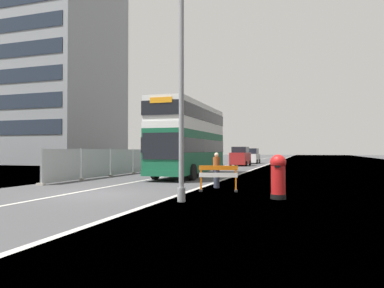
{
  "coord_description": "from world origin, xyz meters",
  "views": [
    {
      "loc": [
        8.29,
        -12.88,
        1.82
      ],
      "look_at": [
        1.74,
        7.06,
        2.2
      ],
      "focal_mm": 33.4,
      "sensor_mm": 36.0,
      "label": 1
    }
  ],
  "objects_px": {
    "red_pillar_postbox": "(278,175)",
    "car_receding_mid": "(252,156)",
    "pedestrian_at_kerb": "(217,170)",
    "lamppost_foreground": "(181,83)",
    "car_oncoming_near": "(240,157)",
    "roadworks_barrier": "(218,175)",
    "double_decker_bus": "(190,138)",
    "car_receding_far": "(240,155)"
  },
  "relations": [
    {
      "from": "red_pillar_postbox",
      "to": "car_receding_mid",
      "type": "distance_m",
      "value": 36.96
    },
    {
      "from": "red_pillar_postbox",
      "to": "pedestrian_at_kerb",
      "type": "height_order",
      "value": "pedestrian_at_kerb"
    },
    {
      "from": "lamppost_foreground",
      "to": "red_pillar_postbox",
      "type": "height_order",
      "value": "lamppost_foreground"
    },
    {
      "from": "lamppost_foreground",
      "to": "red_pillar_postbox",
      "type": "xyz_separation_m",
      "value": [
        3.21,
        1.83,
        -3.31
      ]
    },
    {
      "from": "lamppost_foreground",
      "to": "pedestrian_at_kerb",
      "type": "xyz_separation_m",
      "value": [
        0.03,
        4.94,
        -3.36
      ]
    },
    {
      "from": "pedestrian_at_kerb",
      "to": "car_oncoming_near",
      "type": "bearing_deg",
      "value": 97.85
    },
    {
      "from": "roadworks_barrier",
      "to": "pedestrian_at_kerb",
      "type": "relative_size",
      "value": 1.01
    },
    {
      "from": "double_decker_bus",
      "to": "roadworks_barrier",
      "type": "relative_size",
      "value": 6.21
    },
    {
      "from": "lamppost_foreground",
      "to": "car_receding_mid",
      "type": "xyz_separation_m",
      "value": [
        -3.35,
        38.2,
        -3.24
      ]
    },
    {
      "from": "roadworks_barrier",
      "to": "car_receding_mid",
      "type": "xyz_separation_m",
      "value": [
        -3.83,
        34.69,
        0.26
      ]
    },
    {
      "from": "red_pillar_postbox",
      "to": "car_receding_far",
      "type": "bearing_deg",
      "value": 102.35
    },
    {
      "from": "car_receding_mid",
      "to": "car_receding_far",
      "type": "height_order",
      "value": "car_receding_far"
    },
    {
      "from": "lamppost_foreground",
      "to": "car_oncoming_near",
      "type": "distance_m",
      "value": 30.72
    },
    {
      "from": "car_oncoming_near",
      "to": "red_pillar_postbox",
      "type": "bearing_deg",
      "value": -76.82
    },
    {
      "from": "car_receding_far",
      "to": "pedestrian_at_kerb",
      "type": "height_order",
      "value": "car_receding_far"
    },
    {
      "from": "red_pillar_postbox",
      "to": "car_receding_mid",
      "type": "relative_size",
      "value": 0.39
    },
    {
      "from": "car_receding_far",
      "to": "car_oncoming_near",
      "type": "bearing_deg",
      "value": -79.08
    },
    {
      "from": "red_pillar_postbox",
      "to": "car_oncoming_near",
      "type": "distance_m",
      "value": 29.3
    },
    {
      "from": "double_decker_bus",
      "to": "car_receding_far",
      "type": "relative_size",
      "value": 2.75
    },
    {
      "from": "roadworks_barrier",
      "to": "double_decker_bus",
      "type": "bearing_deg",
      "value": 116.3
    },
    {
      "from": "double_decker_bus",
      "to": "pedestrian_at_kerb",
      "type": "relative_size",
      "value": 6.28
    },
    {
      "from": "roadworks_barrier",
      "to": "car_oncoming_near",
      "type": "bearing_deg",
      "value": 98.37
    },
    {
      "from": "car_receding_far",
      "to": "pedestrian_at_kerb",
      "type": "xyz_separation_m",
      "value": [
        6.72,
        -42.06,
        -0.15
      ]
    },
    {
      "from": "red_pillar_postbox",
      "to": "car_receding_far",
      "type": "xyz_separation_m",
      "value": [
        -9.89,
        45.18,
        0.1
      ]
    },
    {
      "from": "car_receding_mid",
      "to": "lamppost_foreground",
      "type": "bearing_deg",
      "value": -84.98
    },
    {
      "from": "lamppost_foreground",
      "to": "red_pillar_postbox",
      "type": "distance_m",
      "value": 4.96
    },
    {
      "from": "car_oncoming_near",
      "to": "lamppost_foreground",
      "type": "bearing_deg",
      "value": -83.47
    },
    {
      "from": "car_receding_mid",
      "to": "pedestrian_at_kerb",
      "type": "relative_size",
      "value": 2.47
    },
    {
      "from": "lamppost_foreground",
      "to": "car_oncoming_near",
      "type": "xyz_separation_m",
      "value": [
        -3.47,
        30.36,
        -3.16
      ]
    },
    {
      "from": "red_pillar_postbox",
      "to": "car_receding_far",
      "type": "relative_size",
      "value": 0.43
    },
    {
      "from": "double_decker_bus",
      "to": "red_pillar_postbox",
      "type": "relative_size",
      "value": 6.47
    },
    {
      "from": "roadworks_barrier",
      "to": "pedestrian_at_kerb",
      "type": "distance_m",
      "value": 1.5
    },
    {
      "from": "double_decker_bus",
      "to": "red_pillar_postbox",
      "type": "distance_m",
      "value": 12.4
    },
    {
      "from": "red_pillar_postbox",
      "to": "car_receding_mid",
      "type": "height_order",
      "value": "car_receding_mid"
    },
    {
      "from": "red_pillar_postbox",
      "to": "car_oncoming_near",
      "type": "relative_size",
      "value": 0.38
    },
    {
      "from": "roadworks_barrier",
      "to": "car_receding_far",
      "type": "distance_m",
      "value": 44.08
    },
    {
      "from": "car_receding_mid",
      "to": "pedestrian_at_kerb",
      "type": "xyz_separation_m",
      "value": [
        3.38,
        -33.26,
        -0.12
      ]
    },
    {
      "from": "roadworks_barrier",
      "to": "car_receding_far",
      "type": "bearing_deg",
      "value": 99.35
    },
    {
      "from": "red_pillar_postbox",
      "to": "roadworks_barrier",
      "type": "distance_m",
      "value": 3.21
    },
    {
      "from": "red_pillar_postbox",
      "to": "double_decker_bus",
      "type": "bearing_deg",
      "value": 124.27
    },
    {
      "from": "double_decker_bus",
      "to": "lamppost_foreground",
      "type": "xyz_separation_m",
      "value": [
        3.71,
        -11.98,
        1.56
      ]
    },
    {
      "from": "pedestrian_at_kerb",
      "to": "car_receding_mid",
      "type": "bearing_deg",
      "value": 95.81
    }
  ]
}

